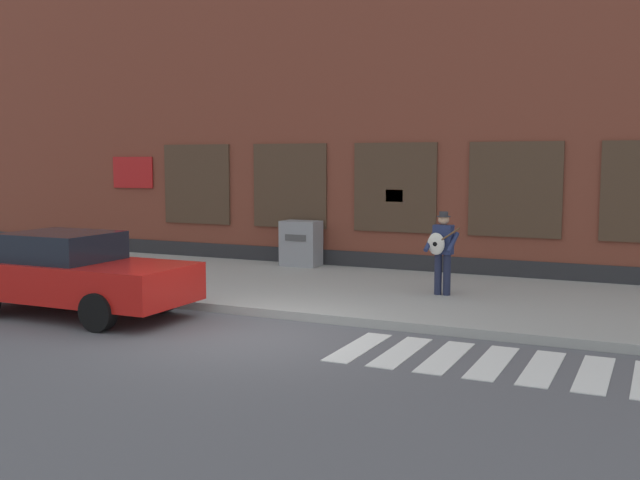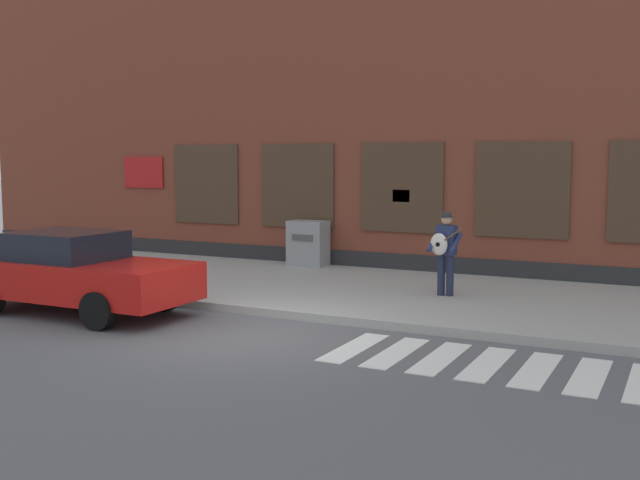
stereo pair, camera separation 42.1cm
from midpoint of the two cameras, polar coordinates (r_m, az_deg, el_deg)
ground_plane at (r=12.41m, az=-4.42°, el=-7.24°), size 160.00×160.00×0.00m
sidewalk at (r=16.04m, az=3.33°, el=-3.87°), size 28.00×5.72×0.16m
building_backdrop at (r=20.39m, az=8.93°, el=9.96°), size 28.00×4.06×8.51m
crosswalk at (r=10.91m, az=15.47°, el=-9.30°), size 5.20×1.90×0.01m
red_car at (r=14.65m, az=-17.44°, el=-2.37°), size 4.61×2.00×1.53m
busker at (r=15.09m, az=10.29°, el=-0.64°), size 0.71×0.56×1.68m
utility_box at (r=19.10m, az=-0.28°, el=-0.26°), size 0.97×0.63×1.15m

